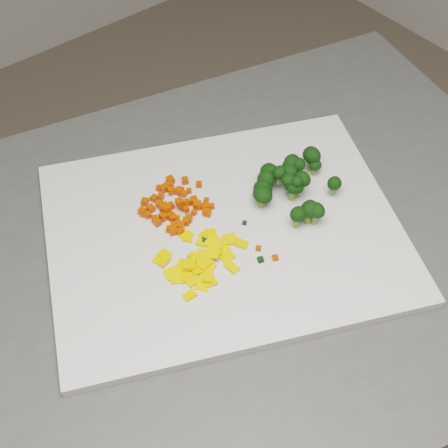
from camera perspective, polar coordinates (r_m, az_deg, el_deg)
counter_block at (r=1.28m, az=-0.63°, el=-14.86°), size 1.19×0.96×0.90m
cutting_board at (r=0.90m, az=0.00°, el=-0.68°), size 0.62×0.56×0.01m
carrot_pile at (r=0.92m, az=-4.34°, el=2.38°), size 0.11×0.11×0.03m
pepper_pile at (r=0.85m, az=-1.59°, el=-3.33°), size 0.13×0.13×0.02m
broccoli_pile at (r=0.93m, az=6.42°, el=4.04°), size 0.13×0.13×0.06m
carrot_cube_0 at (r=0.93m, az=-1.61°, el=2.20°), size 0.01×0.01×0.01m
carrot_cube_1 at (r=0.95m, az=-5.03°, el=3.58°), size 0.01×0.01×0.01m
carrot_cube_2 at (r=0.95m, az=-4.07°, el=3.13°), size 0.01×0.01×0.01m
carrot_cube_3 at (r=0.94m, az=-4.17°, el=3.01°), size 0.01×0.01×0.01m
carrot_cube_4 at (r=0.90m, az=-4.18°, el=0.09°), size 0.01×0.01×0.01m
carrot_cube_5 at (r=0.92m, az=-6.99°, el=0.82°), size 0.01×0.01×0.01m
carrot_cube_6 at (r=0.91m, az=-5.53°, el=0.68°), size 0.01×0.01×0.01m
carrot_cube_7 at (r=0.90m, az=-4.57°, el=-0.24°), size 0.01×0.01×0.01m
carrot_cube_8 at (r=0.92m, az=-1.60°, el=1.49°), size 0.01×0.01×0.01m
carrot_cube_9 at (r=0.92m, az=-7.38°, el=0.91°), size 0.01×0.01×0.01m
carrot_cube_10 at (r=0.91m, az=-4.09°, el=1.99°), size 0.01×0.01×0.01m
carrot_cube_11 at (r=0.91m, az=-6.11°, el=0.13°), size 0.01×0.01×0.01m
carrot_cube_12 at (r=0.94m, az=-4.82°, el=3.06°), size 0.01×0.01×0.01m
carrot_cube_13 at (r=0.91m, az=-6.36°, el=0.48°), size 0.01×0.01×0.01m
carrot_cube_14 at (r=0.94m, az=-3.22°, el=3.04°), size 0.01×0.01×0.01m
carrot_cube_15 at (r=0.94m, az=-6.39°, el=2.36°), size 0.01×0.01×0.01m
carrot_cube_16 at (r=0.90m, az=-3.49°, el=0.23°), size 0.01×0.01×0.01m
carrot_cube_17 at (r=0.93m, az=-7.24°, el=2.02°), size 0.01×0.01×0.01m
carrot_cube_18 at (r=0.94m, az=-3.87°, el=3.05°), size 0.01×0.01×0.01m
carrot_cube_19 at (r=0.94m, az=-5.81°, el=2.50°), size 0.01×0.01×0.01m
carrot_cube_20 at (r=0.92m, az=-1.63°, el=1.58°), size 0.01×0.01×0.01m
carrot_cube_21 at (r=0.90m, az=-5.03°, el=-0.48°), size 0.01×0.01×0.01m
carrot_cube_22 at (r=0.96m, az=-4.93°, el=4.02°), size 0.01×0.01×0.01m
carrot_cube_23 at (r=0.91m, az=-5.28°, el=1.45°), size 0.01×0.01×0.01m
carrot_cube_24 at (r=0.92m, az=-2.39°, el=1.73°), size 0.01×0.01×0.01m
carrot_cube_25 at (r=0.91m, az=-1.66°, el=1.11°), size 0.01×0.01×0.01m
carrot_cube_26 at (r=0.96m, az=-3.58°, el=3.98°), size 0.01×0.01×0.01m
carrot_cube_27 at (r=0.91m, az=-3.22°, el=0.49°), size 0.01×0.01×0.01m
carrot_cube_28 at (r=0.91m, az=-3.44°, el=1.37°), size 0.01×0.01×0.01m
carrot_cube_29 at (r=0.93m, az=-3.41°, el=1.94°), size 0.01×0.01×0.01m
carrot_cube_30 at (r=0.92m, az=-1.67°, el=1.80°), size 0.01×0.01×0.01m
carrot_cube_31 at (r=0.93m, az=-3.85°, el=1.80°), size 0.01×0.01×0.01m
carrot_cube_32 at (r=0.95m, az=-2.30°, el=3.64°), size 0.01×0.01×0.01m
carrot_cube_33 at (r=0.92m, az=-6.70°, el=1.41°), size 0.01×0.01×0.01m
carrot_cube_34 at (r=0.89m, az=-4.03°, el=-0.69°), size 0.01×0.01×0.01m
carrot_cube_35 at (r=0.91m, az=-2.75°, el=1.05°), size 0.01×0.01×0.01m
carrot_cube_36 at (r=0.92m, az=-5.56°, el=1.42°), size 0.01×0.01×0.01m
carrot_cube_37 at (r=0.91m, az=-4.42°, el=0.52°), size 0.01×0.01×0.01m
carrot_cube_38 at (r=0.96m, az=-5.06°, el=3.79°), size 0.01×0.01×0.01m
carrot_cube_39 at (r=0.92m, az=-3.66°, el=1.94°), size 0.01×0.01×0.01m
carrot_cube_40 at (r=0.91m, az=-4.68°, el=0.55°), size 0.01×0.01×0.01m
carrot_cube_41 at (r=0.92m, az=-3.64°, el=1.57°), size 0.02×0.02×0.01m
carrot_cube_42 at (r=0.91m, az=-5.09°, el=0.86°), size 0.01×0.01×0.01m
carrot_cube_43 at (r=0.95m, az=-5.52°, el=3.26°), size 0.01×0.01×0.01m
carrot_cube_44 at (r=0.93m, az=-2.77°, el=2.16°), size 0.01×0.01×0.01m
carrot_cube_45 at (r=0.92m, az=-2.47°, el=1.73°), size 0.02×0.02×0.01m
carrot_cube_46 at (r=0.92m, az=-1.12°, el=1.63°), size 0.01×0.01×0.01m
carrot_cube_47 at (r=0.95m, az=-5.97°, el=3.29°), size 0.01×0.01×0.01m
carrot_cube_48 at (r=0.92m, az=-1.86°, el=1.54°), size 0.01×0.01×0.01m
carrot_cube_49 at (r=0.92m, az=-4.89°, el=1.68°), size 0.01×0.01×0.01m
carrot_cube_50 at (r=0.90m, az=-4.00°, el=-0.18°), size 0.01×0.01×0.01m
carrot_cube_51 at (r=0.92m, az=-1.46°, el=1.53°), size 0.01×0.01×0.01m
carrot_cube_52 at (r=0.92m, az=-7.47°, el=1.16°), size 0.01×0.01×0.01m
carrot_cube_53 at (r=0.92m, az=-3.57°, el=1.64°), size 0.01×0.01×0.01m
carrot_cube_54 at (r=0.89m, az=-4.66°, el=-0.61°), size 0.01×0.01×0.01m
carrot_cube_55 at (r=0.91m, az=-1.49°, el=1.02°), size 0.01×0.01×0.01m
carrot_cube_56 at (r=0.94m, az=-3.70°, el=2.78°), size 0.01×0.01×0.01m
carrot_cube_57 at (r=0.93m, az=-5.86°, el=1.74°), size 0.01×0.01×0.01m
carrot_cube_58 at (r=0.94m, az=-6.45°, el=2.33°), size 0.01×0.01×0.01m
pepper_chunk_0 at (r=0.85m, az=0.72°, el=-3.96°), size 0.01×0.02×0.01m
pepper_chunk_1 at (r=0.86m, az=-2.00°, el=-2.84°), size 0.02×0.02×0.00m
pepper_chunk_2 at (r=0.88m, az=-1.88°, el=-1.59°), size 0.02×0.02×0.00m
pepper_chunk_3 at (r=0.85m, az=-2.07°, el=-4.15°), size 0.02×0.02×0.00m
pepper_chunk_4 at (r=0.88m, az=-2.06°, el=-1.49°), size 0.02×0.02×0.01m
pepper_chunk_5 at (r=0.85m, az=-4.75°, el=-4.54°), size 0.02×0.02×0.00m
pepper_chunk_6 at (r=0.88m, az=1.54°, el=-1.78°), size 0.02×0.02×0.01m
pepper_chunk_7 at (r=0.85m, az=-4.32°, el=-4.94°), size 0.02×0.02×0.01m
pepper_chunk_8 at (r=0.86m, az=-5.71°, el=-3.30°), size 0.02×0.02×0.01m
pepper_chunk_9 at (r=0.86m, az=-1.01°, el=-2.58°), size 0.03×0.03×0.01m
pepper_chunk_10 at (r=0.86m, az=-3.77°, el=-3.92°), size 0.03×0.03×0.01m
pepper_chunk_11 at (r=0.89m, az=-1.33°, el=-1.06°), size 0.02×0.02×0.00m
pepper_chunk_12 at (r=0.85m, az=-1.78°, el=-3.62°), size 0.02×0.02×0.01m
pepper_chunk_13 at (r=0.88m, az=0.48°, el=-1.54°), size 0.02×0.02×0.01m
pepper_chunk_14 at (r=0.84m, az=-1.82°, el=-5.23°), size 0.01×0.02×0.01m
pepper_chunk_15 at (r=0.85m, az=-1.57°, el=-4.03°), size 0.02×0.03×0.01m
pepper_chunk_16 at (r=0.85m, az=-2.35°, el=-4.20°), size 0.03×0.02×0.01m
pepper_chunk_17 at (r=0.84m, az=-1.96°, el=-5.66°), size 0.02×0.02×0.01m
pepper_chunk_18 at (r=0.87m, az=-0.78°, el=-2.23°), size 0.03×0.03×0.00m
pepper_chunk_19 at (r=0.86m, az=-1.96°, el=-3.42°), size 0.02×0.02×0.00m
pepper_chunk_20 at (r=0.88m, az=-1.01°, el=-1.60°), size 0.02×0.02×0.01m
pepper_chunk_21 at (r=0.89m, az=-3.47°, el=-1.03°), size 0.02×0.02×0.00m
pepper_chunk_22 at (r=0.86m, az=-2.78°, el=-2.99°), size 0.01×0.02×0.01m
pepper_chunk_23 at (r=0.85m, az=-3.20°, el=-3.71°), size 0.02×0.02×0.01m
pepper_chunk_24 at (r=0.84m, az=-1.52°, el=-4.88°), size 0.02×0.02×0.01m
pepper_chunk_25 at (r=0.88m, az=0.52°, el=-1.35°), size 0.02×0.02×0.01m
pepper_chunk_26 at (r=0.89m, az=-3.33°, el=-1.28°), size 0.02×0.02×0.01m
pepper_chunk_27 at (r=0.87m, az=-0.14°, el=-2.30°), size 0.02×0.02×0.01m
pepper_chunk_28 at (r=0.89m, az=-1.37°, el=-0.88°), size 0.02×0.02×0.01m
pepper_chunk_29 at (r=0.84m, az=-2.83°, el=-5.29°), size 0.02×0.01×0.01m
pepper_chunk_30 at (r=0.87m, az=0.22°, el=-2.97°), size 0.02×0.02×0.01m
pepper_chunk_31 at (r=0.86m, az=-1.95°, el=-3.73°), size 0.02×0.02×0.01m
pepper_chunk_32 at (r=0.88m, az=-1.12°, el=-1.91°), size 0.02×0.02×0.01m
pepper_chunk_33 at (r=0.87m, az=-5.47°, el=-2.82°), size 0.02×0.02×0.01m
pepper_chunk_34 at (r=0.85m, az=-3.60°, el=-4.78°), size 0.02×0.02×0.01m
pepper_chunk_35 at (r=0.84m, az=-1.35°, el=-5.22°), size 0.02×0.02×0.01m
pepper_chunk_36 at (r=0.83m, az=-3.15°, el=-6.53°), size 0.02×0.01×0.01m
broccoli_floret_0 at (r=0.93m, az=3.48°, el=3.00°), size 0.04×0.04×0.03m
broccoli_floret_1 at (r=0.90m, az=8.33°, el=0.86°), size 0.03×0.03×0.04m
broccoli_floret_2 at (r=0.90m, az=7.73°, el=1.00°), size 0.04×0.04×0.04m
broccoli_floret_3 at (r=0.97m, az=8.26°, el=5.10°), size 0.03×0.03×0.03m
broccoli_floret_4 at (r=0.94m, az=9.96°, el=3.34°), size 0.03×0.03×0.03m
broccoli_floret_5 at (r=0.96m, az=6.00°, el=4.91°), size 0.03×0.03×0.03m
broccoli_floret_6 at (r=0.98m, az=7.91°, el=5.86°), size 0.04×0.04×0.04m
broccoli_floret_7 at (r=0.96m, az=6.14°, el=5.30°), size 0.04×0.04×0.04m
broccoli_floret_8 at (r=0.95m, az=4.11°, el=4.45°), size 0.04×0.04×0.04m
broccoli_floret_9 at (r=0.93m, az=6.31°, el=3.17°), size 0.04×0.04×0.04m
broccoli_floret_10 at (r=0.89m, az=6.69°, el=0.54°), size 0.03×0.03×0.04m
broccoli_floret_11 at (r=0.96m, az=6.76°, el=4.98°), size 0.03×0.03×0.04m
broccoli_floret_12 at (r=0.94m, az=5.92°, el=4.49°), size 0.03×0.03×0.03m
broccoli_floret_13 at (r=0.93m, az=3.79°, el=3.74°), size 0.04×0.04×0.04m
broccoli_floret_14 at (r=0.93m, az=5.04°, el=4.41°), size 0.03×0.03×0.03m
broccoli_floret_15 at (r=0.93m, az=6.75°, el=3.33°), size 0.03×0.03×0.04m
broccoli_floret_16 at (r=0.92m, az=3.46°, el=2.42°), size 0.04×0.04×0.04m
broccoli_floret_17 at (r=0.92m, az=5.85°, el=3.71°), size 0.03×0.03×0.03m
broccoli_floret_18 at (r=0.92m, az=7.11°, el=3.85°), size 0.03×0.03×0.03m
broccoli_floret_19 at (r=0.92m, az=6.65°, el=3.50°), size 0.02×0.02×0.03m
stray_bit_0 at (r=0.87m, az=3.17°, el=-2.24°), size 0.01×0.01×0.01m
stray_bit_1 at (r=0.92m, az=-4.15°, el=0.84°), size 0.01×0.01×0.00m
stray_bit_2 at (r=0.87m, az=4.70°, el=-3.09°), size 0.01×0.01×0.01m
stray_bit_3 at (r=0.88m, az=-1.75°, el=-1.55°), size 0.01×0.01×0.01m
stray_bit_4 at (r=0.89m, az=-2.06°, el=-1.33°), size 0.01×0.01×0.00m
stray_bit_5 at (r=0.88m, az=1.35°, el=-1.76°), size 0.01×0.01×0.00m
stray_bit_6 at (r=0.93m, az=-5.45°, el=1.81°), size 0.01×0.01×0.01m
stray_bit_7 at (r=0.86m, az=3.36°, el=-3.27°), size 0.01×0.01×0.01m
stray_bit_8 at (r=0.90m, az=1.89°, el=0.11°), size 0.01×0.01×0.00m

